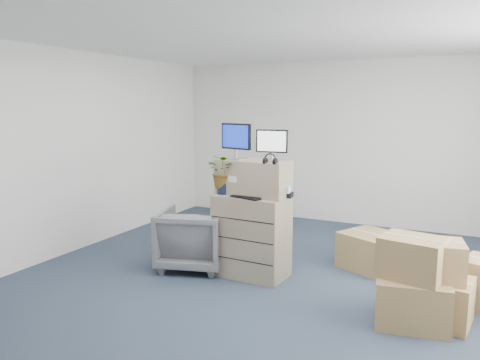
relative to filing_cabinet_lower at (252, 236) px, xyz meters
name	(u,v)px	position (x,y,z in m)	size (l,w,h in m)	color
ground	(262,292)	(0.33, -0.43, -0.49)	(7.00, 7.00, 0.00)	#232D40
wall_back	(343,143)	(0.33, 3.08, 0.91)	(6.00, 0.02, 2.80)	silver
filing_cabinet_lower	(252,236)	(0.00, 0.00, 0.00)	(0.84, 0.52, 0.98)	gray
filing_cabinet_upper	(254,178)	(0.00, 0.05, 0.70)	(0.84, 0.42, 0.42)	gray
monitor_left	(236,139)	(-0.23, 0.04, 1.15)	(0.43, 0.21, 0.43)	#99999E
monitor_right	(272,144)	(0.24, 0.03, 1.12)	(0.37, 0.17, 0.36)	#99999E
headphones	(270,160)	(0.29, -0.15, 0.95)	(0.15, 0.15, 0.02)	black
keyboard	(247,197)	(0.00, -0.14, 0.50)	(0.40, 0.17, 0.02)	black
mouse	(278,198)	(0.37, -0.08, 0.51)	(0.09, 0.06, 0.03)	silver
water_bottle	(262,187)	(0.11, 0.06, 0.60)	(0.06, 0.06, 0.22)	#9A9BA2
phone_dock	(248,191)	(-0.08, 0.08, 0.54)	(0.06, 0.05, 0.13)	silver
external_drive	(284,195)	(0.37, 0.10, 0.52)	(0.19, 0.14, 0.06)	black
tissue_box	(281,189)	(0.34, 0.06, 0.59)	(0.21, 0.11, 0.08)	#45ABEB
potted_plant	(224,176)	(-0.32, -0.10, 0.72)	(0.45, 0.48, 0.39)	#9DB18E
office_chair	(193,235)	(-0.79, -0.06, -0.08)	(0.81, 0.76, 0.83)	#5D5D62
cardboard_boxes	(424,276)	(1.94, 0.00, -0.18)	(2.24, 2.15, 0.84)	olive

